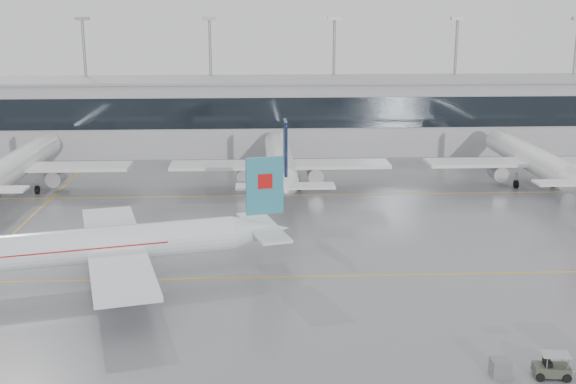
{
  "coord_description": "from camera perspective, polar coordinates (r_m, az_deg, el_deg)",
  "views": [
    {
      "loc": [
        -3.68,
        -62.04,
        23.72
      ],
      "look_at": [
        0.0,
        12.0,
        5.0
      ],
      "focal_mm": 45.0,
      "sensor_mm": 36.0,
      "label": 1
    }
  ],
  "objects": [
    {
      "name": "parked_jet_b",
      "position": [
        102.69,
        -20.55,
        2.03
      ],
      "size": [
        29.64,
        36.96,
        11.72
      ],
      "rotation": [
        0.0,
        0.0,
        1.57
      ],
      "color": "silver",
      "rests_on": "ground"
    },
    {
      "name": "light_masts",
      "position": [
        130.51,
        -1.24,
        9.61
      ],
      "size": [
        156.4,
        1.0,
        22.6
      ],
      "color": "gray",
      "rests_on": "ground"
    },
    {
      "name": "air_canada_jet",
      "position": [
        66.7,
        -13.64,
        -4.08
      ],
      "size": [
        33.81,
        26.92,
        10.48
      ],
      "rotation": [
        0.0,
        0.0,
        3.39
      ],
      "color": "silver",
      "rests_on": "ground"
    },
    {
      "name": "ground",
      "position": [
        66.52,
        0.52,
        -6.72
      ],
      "size": [
        320.0,
        320.0,
        0.0
      ],
      "primitive_type": "plane",
      "color": "slate",
      "rests_on": "ground"
    },
    {
      "name": "parked_jet_d",
      "position": [
        105.17,
        18.81,
        2.44
      ],
      "size": [
        29.64,
        36.96,
        11.72
      ],
      "rotation": [
        0.0,
        0.0,
        1.57
      ],
      "color": "silver",
      "rests_on": "ground"
    },
    {
      "name": "parked_jet_c",
      "position": [
        97.87,
        -0.63,
        2.38
      ],
      "size": [
        29.64,
        36.96,
        11.72
      ],
      "rotation": [
        0.0,
        0.0,
        1.57
      ],
      "color": "silver",
      "rests_on": "ground"
    },
    {
      "name": "baggage_tug",
      "position": [
        52.31,
        20.1,
        -13.0
      ],
      "size": [
        3.54,
        1.71,
        1.69
      ],
      "rotation": [
        0.0,
        0.0,
        -0.12
      ],
      "color": "#383D30",
      "rests_on": "ground"
    },
    {
      "name": "terminal_roof",
      "position": [
        124.63,
        -1.15,
        8.87
      ],
      "size": [
        182.0,
        16.0,
        0.4
      ],
      "primitive_type": "cube",
      "color": "gray",
      "rests_on": "ground"
    },
    {
      "name": "terminal_glass",
      "position": [
        117.67,
        -1.03,
        6.25
      ],
      "size": [
        180.0,
        0.2,
        5.0
      ],
      "primitive_type": "cube",
      "color": "black",
      "rests_on": "ground"
    },
    {
      "name": "taxi_line_north",
      "position": [
        95.12,
        -0.54,
        -0.27
      ],
      "size": [
        120.0,
        0.25,
        0.01
      ],
      "primitive_type": "cube",
      "color": "gold",
      "rests_on": "ground"
    },
    {
      "name": "terminal",
      "position": [
        125.35,
        -1.14,
        6.04
      ],
      "size": [
        180.0,
        15.0,
        12.0
      ],
      "primitive_type": "cube",
      "color": "#9B9B9F",
      "rests_on": "ground"
    },
    {
      "name": "gse_unit",
      "position": [
        51.37,
        16.42,
        -13.18
      ],
      "size": [
        1.24,
        1.15,
        1.23
      ],
      "primitive_type": "cube",
      "rotation": [
        0.0,
        0.0,
        -0.0
      ],
      "color": "slate",
      "rests_on": "ground"
    },
    {
      "name": "taxi_line_main",
      "position": [
        66.52,
        0.52,
        -6.71
      ],
      "size": [
        120.0,
        0.25,
        0.01
      ],
      "primitive_type": "cube",
      "color": "gold",
      "rests_on": "ground"
    },
    {
      "name": "taxi_line_cross",
      "position": [
        84.8,
        -20.83,
        -3.02
      ],
      "size": [
        0.25,
        60.0,
        0.01
      ],
      "primitive_type": "cube",
      "color": "gold",
      "rests_on": "ground"
    }
  ]
}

